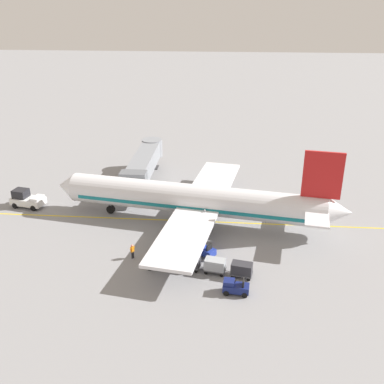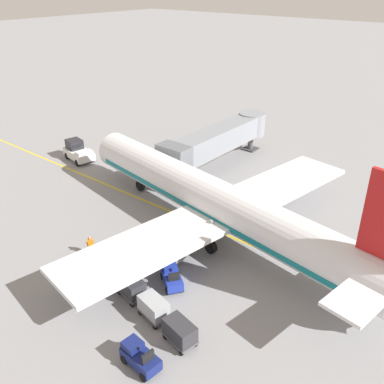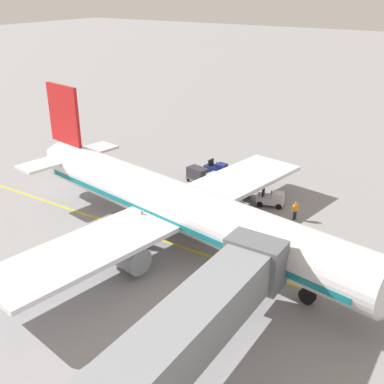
{
  "view_description": "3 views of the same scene",
  "coord_description": "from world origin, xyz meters",
  "px_view_note": "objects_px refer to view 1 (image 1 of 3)",
  "views": [
    {
      "loc": [
        -50.12,
        -4.02,
        25.97
      ],
      "look_at": [
        -0.05,
        0.17,
        4.07
      ],
      "focal_mm": 41.42,
      "sensor_mm": 36.0,
      "label": 1
    },
    {
      "loc": [
        -26.37,
        -18.59,
        20.45
      ],
      "look_at": [
        -0.8,
        2.18,
        3.53
      ],
      "focal_mm": 39.63,
      "sensor_mm": 36.0,
      "label": 2
    },
    {
      "loc": [
        26.6,
        18.58,
        18.98
      ],
      "look_at": [
        -2.55,
        -0.43,
        3.63
      ],
      "focal_mm": 44.25,
      "sensor_mm": 36.0,
      "label": 3
    }
  ],
  "objects_px": {
    "baggage_tug_trailing": "(235,287)",
    "baggage_cart_second_in_train": "(215,265)",
    "jet_bridge": "(144,163)",
    "baggage_cart_third_in_train": "(242,269)",
    "parked_airliner": "(195,200)",
    "pushback_tractor": "(27,199)",
    "baggage_cart_front": "(190,261)",
    "ground_crew_wing_walker": "(132,251)",
    "baggage_tug_lead": "(204,250)",
    "baggage_tug_spare": "(157,261)"
  },
  "relations": [
    {
      "from": "baggage_tug_trailing",
      "to": "baggage_cart_second_in_train",
      "type": "bearing_deg",
      "value": 31.69
    },
    {
      "from": "jet_bridge",
      "to": "baggage_cart_third_in_train",
      "type": "xyz_separation_m",
      "value": [
        -23.61,
        -14.23,
        -2.51
      ]
    },
    {
      "from": "parked_airliner",
      "to": "pushback_tractor",
      "type": "xyz_separation_m",
      "value": [
        2.93,
        23.17,
        -2.09
      ]
    },
    {
      "from": "baggage_cart_front",
      "to": "baggage_tug_trailing",
      "type": "bearing_deg",
      "value": -129.21
    },
    {
      "from": "ground_crew_wing_walker",
      "to": "baggage_tug_lead",
      "type": "bearing_deg",
      "value": -80.5
    },
    {
      "from": "baggage_tug_trailing",
      "to": "baggage_cart_front",
      "type": "distance_m",
      "value": 6.07
    },
    {
      "from": "baggage_tug_lead",
      "to": "ground_crew_wing_walker",
      "type": "bearing_deg",
      "value": 99.5
    },
    {
      "from": "baggage_cart_second_in_train",
      "to": "ground_crew_wing_walker",
      "type": "height_order",
      "value": "ground_crew_wing_walker"
    },
    {
      "from": "baggage_tug_spare",
      "to": "baggage_cart_front",
      "type": "distance_m",
      "value": 3.5
    },
    {
      "from": "parked_airliner",
      "to": "baggage_cart_second_in_train",
      "type": "distance_m",
      "value": 11.54
    },
    {
      "from": "pushback_tractor",
      "to": "baggage_cart_second_in_train",
      "type": "relative_size",
      "value": 1.59
    },
    {
      "from": "baggage_cart_front",
      "to": "baggage_cart_third_in_train",
      "type": "distance_m",
      "value": 5.47
    },
    {
      "from": "baggage_tug_trailing",
      "to": "baggage_cart_front",
      "type": "bearing_deg",
      "value": 50.79
    },
    {
      "from": "parked_airliner",
      "to": "baggage_cart_third_in_train",
      "type": "distance_m",
      "value": 12.97
    },
    {
      "from": "parked_airliner",
      "to": "baggage_cart_second_in_train",
      "type": "bearing_deg",
      "value": -165.25
    },
    {
      "from": "baggage_tug_trailing",
      "to": "baggage_cart_third_in_train",
      "type": "height_order",
      "value": "baggage_tug_trailing"
    },
    {
      "from": "parked_airliner",
      "to": "baggage_cart_front",
      "type": "relative_size",
      "value": 12.51
    },
    {
      "from": "parked_airliner",
      "to": "baggage_tug_spare",
      "type": "xyz_separation_m",
      "value": [
        -10.35,
        3.25,
        -2.47
      ]
    },
    {
      "from": "jet_bridge",
      "to": "ground_crew_wing_walker",
      "type": "xyz_separation_m",
      "value": [
        -21.05,
        -2.47,
        -2.51
      ]
    },
    {
      "from": "pushback_tractor",
      "to": "baggage_cart_third_in_train",
      "type": "distance_m",
      "value": 32.18
    },
    {
      "from": "baggage_tug_lead",
      "to": "baggage_cart_front",
      "type": "height_order",
      "value": "baggage_tug_lead"
    },
    {
      "from": "pushback_tractor",
      "to": "baggage_cart_second_in_train",
      "type": "xyz_separation_m",
      "value": [
        -13.88,
        -26.05,
        -0.15
      ]
    },
    {
      "from": "jet_bridge",
      "to": "baggage_tug_spare",
      "type": "xyz_separation_m",
      "value": [
        -22.49,
        -5.37,
        -2.75
      ]
    },
    {
      "from": "pushback_tractor",
      "to": "baggage_tug_spare",
      "type": "relative_size",
      "value": 1.73
    },
    {
      "from": "baggage_tug_lead",
      "to": "baggage_cart_third_in_train",
      "type": "relative_size",
      "value": 0.92
    },
    {
      "from": "baggage_tug_lead",
      "to": "pushback_tractor",
      "type": "bearing_deg",
      "value": 66.86
    },
    {
      "from": "baggage_tug_spare",
      "to": "ground_crew_wing_walker",
      "type": "height_order",
      "value": "ground_crew_wing_walker"
    },
    {
      "from": "baggage_tug_trailing",
      "to": "ground_crew_wing_walker",
      "type": "xyz_separation_m",
      "value": [
        5.37,
        11.08,
        0.24
      ]
    },
    {
      "from": "baggage_tug_trailing",
      "to": "jet_bridge",
      "type": "bearing_deg",
      "value": 27.16
    },
    {
      "from": "baggage_tug_spare",
      "to": "jet_bridge",
      "type": "bearing_deg",
      "value": 13.42
    },
    {
      "from": "baggage_tug_trailing",
      "to": "baggage_tug_spare",
      "type": "relative_size",
      "value": 0.95
    },
    {
      "from": "baggage_tug_trailing",
      "to": "baggage_cart_front",
      "type": "relative_size",
      "value": 0.87
    },
    {
      "from": "parked_airliner",
      "to": "baggage_tug_lead",
      "type": "height_order",
      "value": "parked_airliner"
    },
    {
      "from": "jet_bridge",
      "to": "baggage_tug_trailing",
      "type": "bearing_deg",
      "value": -152.84
    },
    {
      "from": "baggage_tug_spare",
      "to": "ground_crew_wing_walker",
      "type": "distance_m",
      "value": 3.24
    },
    {
      "from": "baggage_tug_spare",
      "to": "baggage_cart_front",
      "type": "relative_size",
      "value": 0.92
    },
    {
      "from": "baggage_cart_third_in_train",
      "to": "baggage_tug_lead",
      "type": "bearing_deg",
      "value": 46.76
    },
    {
      "from": "parked_airliner",
      "to": "baggage_cart_third_in_train",
      "type": "relative_size",
      "value": 12.51
    },
    {
      "from": "jet_bridge",
      "to": "pushback_tractor",
      "type": "bearing_deg",
      "value": 122.33
    },
    {
      "from": "jet_bridge",
      "to": "baggage_tug_spare",
      "type": "relative_size",
      "value": 6.49
    },
    {
      "from": "jet_bridge",
      "to": "baggage_tug_lead",
      "type": "bearing_deg",
      "value": -152.84
    },
    {
      "from": "baggage_cart_front",
      "to": "ground_crew_wing_walker",
      "type": "height_order",
      "value": "ground_crew_wing_walker"
    },
    {
      "from": "pushback_tractor",
      "to": "baggage_tug_spare",
      "type": "height_order",
      "value": "pushback_tractor"
    },
    {
      "from": "baggage_cart_second_in_train",
      "to": "baggage_cart_third_in_train",
      "type": "height_order",
      "value": "same"
    },
    {
      "from": "baggage_cart_front",
      "to": "baggage_cart_third_in_train",
      "type": "height_order",
      "value": "same"
    },
    {
      "from": "jet_bridge",
      "to": "baggage_cart_front",
      "type": "xyz_separation_m",
      "value": [
        -22.58,
        -8.86,
        -2.51
      ]
    },
    {
      "from": "parked_airliner",
      "to": "baggage_tug_trailing",
      "type": "relative_size",
      "value": 14.31
    },
    {
      "from": "parked_airliner",
      "to": "ground_crew_wing_walker",
      "type": "height_order",
      "value": "parked_airliner"
    },
    {
      "from": "baggage_tug_lead",
      "to": "baggage_cart_third_in_train",
      "type": "distance_m",
      "value": 5.62
    },
    {
      "from": "pushback_tractor",
      "to": "ground_crew_wing_walker",
      "type": "xyz_separation_m",
      "value": [
        -11.84,
        -17.02,
        -0.15
      ]
    }
  ]
}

